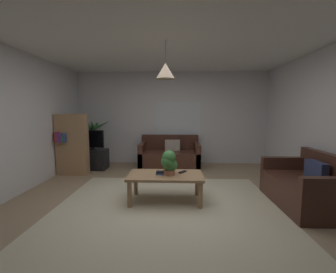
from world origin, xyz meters
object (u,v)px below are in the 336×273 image
(couch_under_window, at_px, (170,157))
(tv, at_px, (88,140))
(potted_plant_on_table, at_px, (169,162))
(potted_palm_corner, at_px, (93,143))
(coffee_table, at_px, (166,178))
(book_on_table_0, at_px, (160,173))
(book_on_table_1, at_px, (161,172))
(pendant_lamp, at_px, (165,71))
(couch_right_side, at_px, (306,189))
(remote_on_table_0, at_px, (183,172))
(tv_stand, at_px, (89,159))
(bookshelf_corner, at_px, (72,144))

(couch_under_window, height_order, tv, tv)
(potted_plant_on_table, bearing_deg, potted_palm_corner, 130.65)
(coffee_table, height_order, potted_palm_corner, potted_palm_corner)
(couch_under_window, bearing_deg, potted_plant_on_table, -88.56)
(book_on_table_0, relative_size, book_on_table_1, 0.95)
(pendant_lamp, bearing_deg, couch_right_side, -2.83)
(couch_right_side, distance_m, potted_palm_corner, 5.02)
(coffee_table, distance_m, potted_palm_corner, 3.27)
(tv, xyz_separation_m, potted_palm_corner, (-0.08, 0.54, -0.17))
(remote_on_table_0, distance_m, tv_stand, 2.97)
(potted_plant_on_table, xyz_separation_m, tv, (-2.09, 1.99, 0.10))
(remote_on_table_0, bearing_deg, couch_right_side, -150.04)
(tv, height_order, potted_palm_corner, potted_palm_corner)
(couch_right_side, xyz_separation_m, potted_plant_on_table, (-2.12, 0.07, 0.38))
(couch_under_window, distance_m, potted_palm_corner, 2.15)
(couch_right_side, bearing_deg, tv, -115.99)
(tv_stand, distance_m, tv, 0.50)
(potted_plant_on_table, height_order, tv_stand, potted_plant_on_table)
(potted_palm_corner, relative_size, pendant_lamp, 2.30)
(book_on_table_1, distance_m, pendant_lamp, 1.59)
(coffee_table, relative_size, book_on_table_1, 8.35)
(coffee_table, bearing_deg, pendant_lamp, 135.00)
(couch_right_side, height_order, tv_stand, couch_right_side)
(potted_palm_corner, bearing_deg, book_on_table_1, -50.78)
(couch_under_window, distance_m, potted_plant_on_table, 2.31)
(book_on_table_0, distance_m, potted_plant_on_table, 0.24)
(coffee_table, height_order, tv_stand, tv_stand)
(book_on_table_0, relative_size, potted_palm_corner, 0.10)
(couch_under_window, distance_m, couch_right_side, 3.21)
(remote_on_table_0, height_order, tv_stand, tv_stand)
(remote_on_table_0, bearing_deg, book_on_table_0, 54.29)
(remote_on_table_0, height_order, tv, tv)
(remote_on_table_0, distance_m, bookshelf_corner, 2.85)
(potted_plant_on_table, relative_size, tv_stand, 0.44)
(potted_palm_corner, bearing_deg, bookshelf_corner, -96.10)
(couch_right_side, height_order, book_on_table_0, couch_right_side)
(remote_on_table_0, relative_size, tv_stand, 0.18)
(couch_right_side, relative_size, book_on_table_0, 10.04)
(pendant_lamp, bearing_deg, book_on_table_1, -177.53)
(tv_stand, xyz_separation_m, pendant_lamp, (2.04, -1.97, 1.83))
(coffee_table, bearing_deg, book_on_table_1, -177.53)
(tv, bearing_deg, pendant_lamp, -43.73)
(bookshelf_corner, bearing_deg, tv_stand, 70.00)
(coffee_table, relative_size, tv, 1.53)
(book_on_table_0, relative_size, bookshelf_corner, 0.10)
(potted_plant_on_table, height_order, tv, tv)
(couch_under_window, bearing_deg, book_on_table_1, -92.00)
(coffee_table, xyz_separation_m, remote_on_table_0, (0.28, 0.11, 0.08))
(coffee_table, bearing_deg, remote_on_table_0, 22.25)
(coffee_table, height_order, bookshelf_corner, bookshelf_corner)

